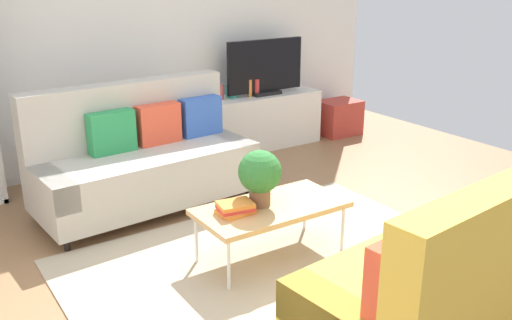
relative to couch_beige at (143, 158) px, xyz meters
The scene contains 17 objects.
ground_plane 1.66m from the couch_beige, 75.77° to the right, with size 7.68×7.68×0.00m, color #936B47.
wall_far 1.65m from the couch_beige, 72.55° to the left, with size 6.40×0.12×2.90m, color white.
area_rug 1.72m from the couch_beige, 78.08° to the right, with size 2.90×2.20×0.01m, color tan.
couch_beige is the anchor object (origin of this frame).
couch_green 2.93m from the couch_beige, 76.51° to the right, with size 1.98×1.03×1.10m.
coffee_table 1.48m from the couch_beige, 74.58° to the right, with size 1.10×0.56×0.42m.
tv_console 2.13m from the couch_beige, 25.39° to the left, with size 1.40×0.44×0.64m, color silver.
tv 2.17m from the couch_beige, 24.90° to the left, with size 1.00×0.20×0.64m.
storage_trunk 3.13m from the couch_beige, 15.03° to the left, with size 0.52×0.40×0.44m, color #B2382D.
potted_plant 1.43m from the couch_beige, 76.65° to the right, with size 0.31×0.31×0.42m.
table_book_0 1.41m from the couch_beige, 85.85° to the right, with size 0.24×0.18×0.03m, color orange.
table_book_1 1.41m from the couch_beige, 85.85° to the right, with size 0.24×0.18×0.02m, color red.
table_book_2 1.41m from the couch_beige, 85.85° to the right, with size 0.24×0.18×0.03m, color orange.
vase_0 1.67m from the couch_beige, 35.67° to the left, with size 0.11×0.11×0.17m, color #B24C4C.
vase_1 1.80m from the couch_beige, 32.53° to the left, with size 0.13×0.13×0.14m, color #33B29E.
bottle_0 1.93m from the couch_beige, 27.13° to the left, with size 0.04×0.04×0.20m, color orange.
bottle_1 2.01m from the couch_beige, 25.94° to the left, with size 0.06×0.06×0.20m, color red.
Camera 1 is at (-2.18, -2.97, 2.06)m, focal length 39.78 mm.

